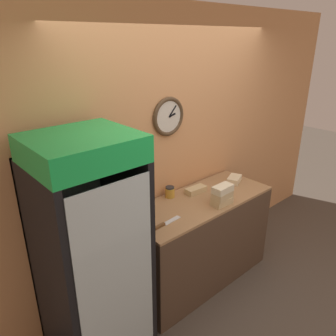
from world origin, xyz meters
TOP-DOWN VIEW (x-y plane):
  - ground_plane at (0.00, 0.00)m, footprint 14.00×14.00m
  - wall_back at (-0.00, 1.22)m, footprint 5.20×0.09m
  - prep_counter at (0.00, 0.86)m, footprint 1.55×0.62m
  - beverage_cooler at (-1.22, 0.86)m, footprint 0.68×0.71m
  - sandwich_stack_bottom at (0.08, 0.65)m, footprint 0.21×0.11m
  - sandwich_stack_middle at (0.08, 0.65)m, footprint 0.21×0.12m
  - sandwich_stack_top at (0.08, 0.65)m, footprint 0.21×0.12m
  - sandwich_flat_left at (0.58, 0.90)m, footprint 0.23×0.19m
  - sandwich_flat_right at (0.08, 0.99)m, footprint 0.23×0.11m
  - chefs_knife at (-0.57, 0.74)m, footprint 0.30×0.06m
  - condiment_jar at (-0.18, 1.09)m, footprint 0.09×0.09m
  - napkin_dispenser at (-0.57, 1.08)m, footprint 0.11×0.09m

SIDE VIEW (x-z plane):
  - ground_plane at x=0.00m, z-range 0.00..0.00m
  - prep_counter at x=0.00m, z-range 0.00..0.93m
  - chefs_knife at x=-0.57m, z-range 0.93..0.95m
  - sandwich_flat_right at x=0.08m, z-range 0.93..0.99m
  - sandwich_flat_left at x=0.58m, z-range 0.93..0.99m
  - sandwich_stack_bottom at x=0.08m, z-range 0.93..1.00m
  - condiment_jar at x=-0.18m, z-range 0.93..1.04m
  - napkin_dispenser at x=-0.57m, z-range 0.93..1.05m
  - beverage_cooler at x=-1.22m, z-range 0.08..1.92m
  - sandwich_stack_middle at x=0.08m, z-range 1.00..1.06m
  - sandwich_stack_top at x=0.08m, z-range 1.06..1.13m
  - wall_back at x=0.00m, z-range 0.00..2.70m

